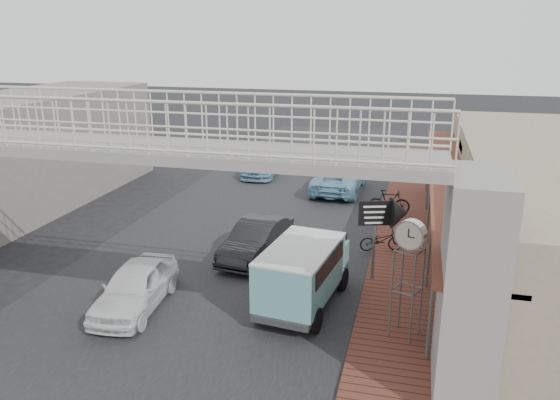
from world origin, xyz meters
The scene contains 15 objects.
ground centered at (0.00, 0.00, 0.00)m, with size 120.00×120.00×0.00m, color black.
road_strip centered at (0.00, 0.00, 0.01)m, with size 10.00×60.00×0.01m, color black.
sidewalk centered at (6.50, 3.00, 0.05)m, with size 3.00×40.00×0.10m, color brown.
shophouse_row centered at (10.97, 4.00, 2.01)m, with size 7.20×18.00×4.00m.
footbridge centered at (0.00, -4.00, 3.18)m, with size 16.40×2.40×6.34m.
building_far_left centered at (-11.00, 6.00, 2.50)m, with size 5.00×14.00×5.00m, color gray.
white_hatchback centered at (-1.30, -2.29, 0.65)m, with size 1.54×3.84×1.31m, color white.
dark_sedan centered at (1.03, 2.16, 0.65)m, with size 1.39×3.97×1.31m, color black.
angkot_curb centered at (2.61, 11.24, 0.67)m, with size 2.23×4.83×1.34m, color #71AAC5.
angkot_far centered at (-2.04, 13.62, 0.63)m, with size 1.78×4.37×1.27m, color #6AA2B8.
angkot_van centered at (3.39, -1.01, 1.22)m, with size 2.23×4.12×1.93m.
motorcycle_near centered at (5.30, 3.60, 0.51)m, with size 0.55×1.57×0.82m, color black.
motorcycle_far centered at (5.30, 7.92, 0.64)m, with size 0.51×1.81×1.09m, color black.
street_clock centered at (6.32, -2.09, 2.75)m, with size 0.82×0.79×3.19m.
arrow_sign centered at (5.84, 1.38, 2.28)m, with size 1.63×1.09×2.69m.
Camera 1 is at (6.30, -15.11, 7.69)m, focal length 35.00 mm.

